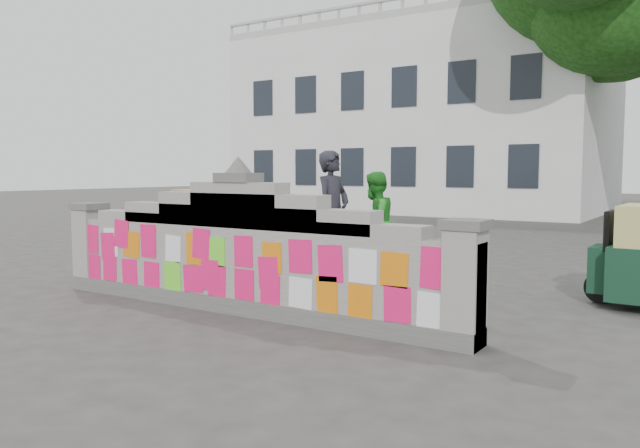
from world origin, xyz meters
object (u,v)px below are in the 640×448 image
(cyclist_rider, at_px, (333,229))
(rickshaw_left, at_px, (218,225))
(pedestrian, at_px, (374,223))
(cyclist_bike, at_px, (333,254))

(cyclist_rider, relative_size, rickshaw_left, 0.71)
(pedestrian, bearing_deg, rickshaw_left, -79.79)
(cyclist_rider, xyz_separation_m, pedestrian, (-0.22, 1.75, -0.03))
(cyclist_bike, height_order, pedestrian, pedestrian)
(cyclist_bike, height_order, cyclist_rider, cyclist_rider)
(cyclist_bike, xyz_separation_m, pedestrian, (-0.22, 1.75, 0.35))
(cyclist_rider, distance_m, rickshaw_left, 3.80)
(pedestrian, xyz_separation_m, rickshaw_left, (-3.34, -0.43, -0.16))
(pedestrian, relative_size, rickshaw_left, 0.68)
(cyclist_rider, bearing_deg, pedestrian, 8.68)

